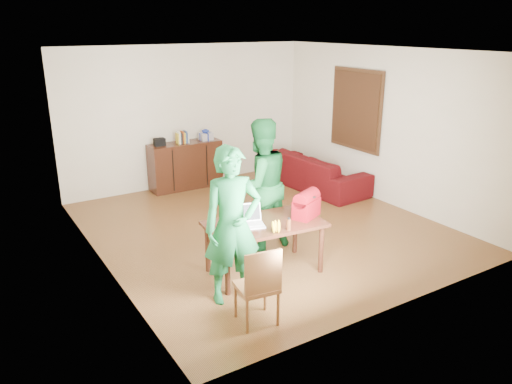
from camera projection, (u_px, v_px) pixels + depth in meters
room at (260, 145)px, 7.57m from camera, size 5.20×5.70×2.90m
table at (264, 229)px, 6.29m from camera, size 1.53×0.96×0.68m
chair at (257, 300)px, 5.31m from camera, size 0.46×0.45×0.90m
person_near at (232, 226)px, 5.56m from camera, size 0.74×0.56×1.83m
person_far at (260, 185)px, 6.94m from camera, size 0.91×0.71×1.86m
laptop at (250, 223)px, 6.14m from camera, size 0.40×0.33×0.24m
bananas at (276, 230)px, 5.96m from camera, size 0.16×0.11×0.06m
bottle at (289, 224)px, 6.01m from camera, size 0.07×0.07×0.16m
red_bag at (306, 207)px, 6.40m from camera, size 0.44×0.36×0.28m
sofa at (315, 171)px, 9.71m from camera, size 1.03×2.31×0.66m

